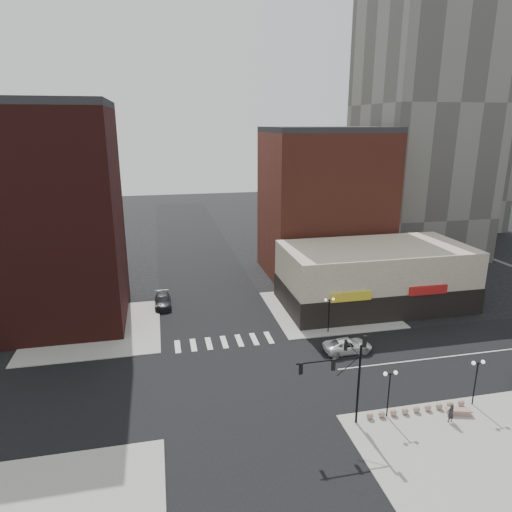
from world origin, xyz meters
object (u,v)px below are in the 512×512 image
object	(u,v)px
white_suv	(348,346)
stone_bench	(459,412)
pedestrian	(451,413)
dark_sedan_north	(163,301)
street_lamp_ne	(329,306)
street_lamp_se_a	(390,382)
street_lamp_se_b	(477,371)
traffic_signal	(346,368)

from	to	relation	value
white_suv	stone_bench	bearing A→B (deg)	-161.61
pedestrian	dark_sedan_north	bearing A→B (deg)	-58.46
dark_sedan_north	stone_bench	xyz separation A→B (m)	(23.45, -29.14, -0.38)
white_suv	street_lamp_ne	bearing A→B (deg)	2.38
street_lamp_se_a	street_lamp_ne	world-z (taller)	same
street_lamp_se_a	pedestrian	bearing A→B (deg)	-20.24
white_suv	dark_sedan_north	world-z (taller)	dark_sedan_north
street_lamp_se_b	stone_bench	world-z (taller)	street_lamp_se_b
stone_bench	street_lamp_ne	bearing A→B (deg)	121.62
street_lamp_se_b	white_suv	xyz separation A→B (m)	(-6.63, 11.25, -2.57)
street_lamp_se_b	dark_sedan_north	distance (m)	38.06
street_lamp_se_a	pedestrian	xyz separation A→B (m)	(4.66, -1.72, -2.37)
traffic_signal	stone_bench	distance (m)	10.81
street_lamp_se_a	white_suv	distance (m)	11.62
white_suv	dark_sedan_north	size ratio (longest dim) A/B	0.99
street_lamp_ne	pedestrian	distance (m)	18.25
street_lamp_se_b	dark_sedan_north	xyz separation A→B (m)	(-25.50, 28.14, -2.53)
traffic_signal	street_lamp_ne	distance (m)	16.62
dark_sedan_north	pedestrian	size ratio (longest dim) A/B	3.27
traffic_signal	street_lamp_se_b	distance (m)	11.88
street_lamp_se_b	street_lamp_ne	bearing A→B (deg)	113.63
white_suv	stone_bench	world-z (taller)	white_suv
stone_bench	street_lamp_se_a	bearing A→B (deg)	-174.15
street_lamp_se_a	street_lamp_ne	xyz separation A→B (m)	(1.00, 16.00, 0.00)
street_lamp_ne	white_suv	size ratio (longest dim) A/B	0.81
street_lamp_se_b	dark_sedan_north	size ratio (longest dim) A/B	0.80
street_lamp_se_a	white_suv	xyz separation A→B (m)	(1.37, 11.25, -2.57)
street_lamp_ne	traffic_signal	bearing A→B (deg)	-106.75
dark_sedan_north	white_suv	bearing A→B (deg)	-41.82
traffic_signal	street_lamp_se_a	bearing A→B (deg)	-2.57
white_suv	dark_sedan_north	xyz separation A→B (m)	(-18.87, 16.89, 0.04)
white_suv	traffic_signal	bearing A→B (deg)	153.03
street_lamp_se_a	pedestrian	size ratio (longest dim) A/B	2.61
traffic_signal	street_lamp_se_a	distance (m)	4.12
white_suv	stone_bench	distance (m)	13.08
traffic_signal	street_lamp_ne	world-z (taller)	traffic_signal
street_lamp_se_a	street_lamp_se_b	size ratio (longest dim) A/B	1.00
pedestrian	stone_bench	bearing A→B (deg)	-156.10
street_lamp_se_b	street_lamp_ne	world-z (taller)	same
traffic_signal	pedestrian	world-z (taller)	traffic_signal
traffic_signal	stone_bench	world-z (taller)	traffic_signal
street_lamp_se_b	pedestrian	size ratio (longest dim) A/B	2.61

